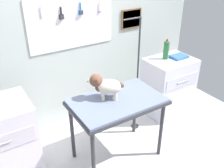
% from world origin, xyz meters
% --- Properties ---
extents(ground, '(4.40, 4.00, 0.04)m').
position_xyz_m(ground, '(0.00, 0.00, -0.02)').
color(ground, silver).
extents(rear_wall_panel, '(4.00, 0.11, 2.30)m').
position_xyz_m(rear_wall_panel, '(0.00, 1.28, 1.16)').
color(rear_wall_panel, '#AFB8B2').
rests_on(rear_wall_panel, ground).
extents(grooming_table, '(1.04, 0.64, 0.82)m').
position_xyz_m(grooming_table, '(0.02, 0.21, 0.73)').
color(grooming_table, '#2D2D33').
rests_on(grooming_table, ground).
extents(grooming_arm, '(0.30, 0.11, 1.59)m').
position_xyz_m(grooming_arm, '(0.54, 0.55, 0.74)').
color(grooming_arm, '#2D2D33').
rests_on(grooming_arm, ground).
extents(dog, '(0.38, 0.31, 0.29)m').
position_xyz_m(dog, '(-0.08, 0.31, 0.97)').
color(dog, beige).
rests_on(dog, grooming_table).
extents(cabinet_right, '(0.68, 0.54, 0.87)m').
position_xyz_m(cabinet_right, '(1.22, 0.64, 0.44)').
color(cabinet_right, silver).
rests_on(cabinet_right, ground).
extents(soda_bottle, '(0.08, 0.08, 0.29)m').
position_xyz_m(soda_bottle, '(1.17, 0.70, 1.01)').
color(soda_bottle, '#266736').
rests_on(soda_bottle, cabinet_right).
extents(supply_tray, '(0.24, 0.18, 0.04)m').
position_xyz_m(supply_tray, '(1.36, 0.62, 0.89)').
color(supply_tray, '#3B6BBA').
rests_on(supply_tray, cabinet_right).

